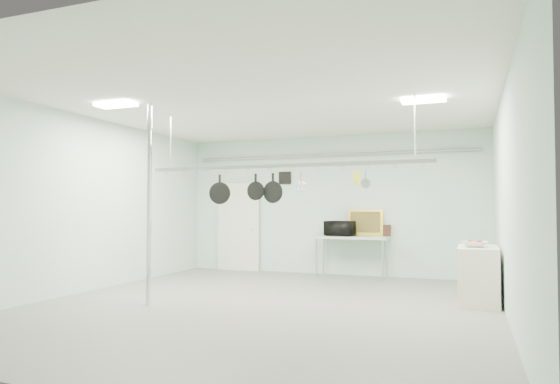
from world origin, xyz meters
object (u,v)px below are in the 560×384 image
at_px(pot_rack, 281,164).
at_px(skillet_left, 220,189).
at_px(microwave, 340,228).
at_px(coffee_canister, 346,232).
at_px(prep_table, 352,240).
at_px(skillet_mid, 256,187).
at_px(skillet_right, 273,188).
at_px(chrome_pole, 149,203).
at_px(side_cabinet, 478,275).
at_px(fruit_bowl, 475,244).

height_order(pot_rack, skillet_left, pot_rack).
xyz_separation_m(microwave, coffee_canister, (0.14, -0.00, -0.07)).
distance_m(prep_table, skillet_left, 3.77).
bearing_deg(coffee_canister, skillet_mid, -102.48).
height_order(pot_rack, skillet_right, pot_rack).
xyz_separation_m(skillet_left, skillet_mid, (0.67, 0.00, 0.03)).
distance_m(chrome_pole, skillet_right, 1.98).
bearing_deg(prep_table, side_cabinet, -40.79).
relative_size(prep_table, skillet_mid, 3.74).
height_order(prep_table, coffee_canister, coffee_canister).
xyz_separation_m(side_cabinet, coffee_canister, (-2.67, 2.21, 0.55)).
bearing_deg(skillet_left, coffee_canister, 56.94).
relative_size(fruit_bowl, skillet_right, 0.80).
height_order(chrome_pole, coffee_canister, chrome_pole).
bearing_deg(prep_table, skillet_mid, -104.53).
relative_size(microwave, coffee_canister, 3.13).
xyz_separation_m(chrome_pole, skillet_right, (1.75, 0.90, 0.24)).
relative_size(microwave, skillet_right, 1.24).
bearing_deg(prep_table, fruit_bowl, -43.48).
xyz_separation_m(prep_table, fruit_bowl, (2.51, -2.38, 0.12)).
bearing_deg(skillet_mid, coffee_canister, 79.63).
distance_m(pot_rack, skillet_left, 1.19).
bearing_deg(coffee_canister, pot_rack, -94.80).
height_order(side_cabinet, skillet_mid, skillet_mid).
relative_size(skillet_left, skillet_right, 0.99).
relative_size(microwave, skillet_left, 1.25).
distance_m(pot_rack, coffee_canister, 3.54).
bearing_deg(skillet_mid, skillet_left, -177.88).
xyz_separation_m(chrome_pole, microwave, (2.04, 4.22, -0.53)).
distance_m(chrome_pole, coffee_canister, 4.78).
xyz_separation_m(prep_table, side_cabinet, (2.55, -2.20, -0.38)).
relative_size(microwave, fruit_bowl, 1.56).
distance_m(prep_table, fruit_bowl, 3.46).
height_order(prep_table, microwave, microwave).
bearing_deg(pot_rack, coffee_canister, 85.20).
bearing_deg(fruit_bowl, pot_rack, -162.39).
relative_size(pot_rack, skillet_left, 9.94).
bearing_deg(skillet_mid, prep_table, 77.59).
bearing_deg(skillet_mid, fruit_bowl, 17.47).
relative_size(coffee_canister, skillet_mid, 0.45).
height_order(side_cabinet, skillet_right, skillet_right).
xyz_separation_m(prep_table, pot_rack, (-0.40, -3.30, 1.40)).
relative_size(pot_rack, fruit_bowl, 12.43).
bearing_deg(fruit_bowl, skillet_left, -167.09).
xyz_separation_m(coffee_canister, skillet_mid, (-0.73, -3.31, 0.87)).
relative_size(coffee_canister, skillet_left, 0.40).
distance_m(side_cabinet, coffee_canister, 3.51).
distance_m(microwave, coffee_canister, 0.16).
height_order(fruit_bowl, skillet_mid, skillet_mid).
height_order(microwave, skillet_mid, skillet_mid).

